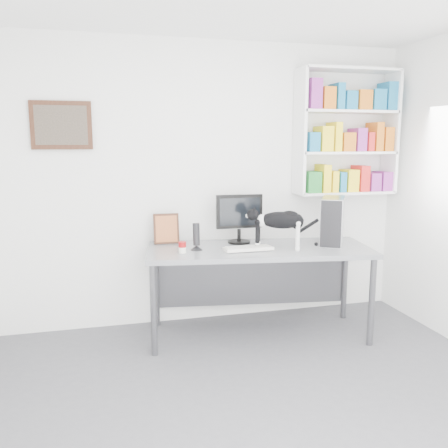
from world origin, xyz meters
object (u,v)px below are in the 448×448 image
at_px(pc_tower, 332,220).
at_px(leaning_print, 166,228).
at_px(desk, 258,292).
at_px(cat, 279,230).
at_px(speaker, 196,236).
at_px(keyboard, 248,248).
at_px(bookshelf, 346,132).
at_px(monitor, 239,218).
at_px(soup_can, 182,247).

bearing_deg(pc_tower, leaning_print, -163.29).
distance_m(desk, cat, 0.62).
distance_m(speaker, cat, 0.73).
bearing_deg(desk, cat, -27.88).
height_order(keyboard, cat, cat).
xyz_separation_m(bookshelf, monitor, (-1.16, -0.17, -0.79)).
bearing_deg(speaker, soup_can, -147.92).
bearing_deg(cat, monitor, 151.97).
bearing_deg(speaker, monitor, 25.95).
relative_size(speaker, cat, 0.44).
xyz_separation_m(desk, keyboard, (-0.13, -0.08, 0.43)).
bearing_deg(cat, bookshelf, 53.62).
height_order(leaning_print, soup_can, leaning_print).
bearing_deg(leaning_print, soup_can, -76.69).
xyz_separation_m(keyboard, speaker, (-0.43, 0.13, 0.11)).
relative_size(soup_can, cat, 0.17).
bearing_deg(speaker, keyboard, -13.43).
relative_size(desk, soup_can, 20.63).
bearing_deg(bookshelf, keyboard, -157.32).
xyz_separation_m(keyboard, pc_tower, (0.84, 0.09, 0.20)).
height_order(desk, keyboard, keyboard).
bearing_deg(keyboard, bookshelf, 21.76).
distance_m(monitor, speaker, 0.49).
xyz_separation_m(monitor, cat, (0.27, -0.34, -0.06)).
bearing_deg(keyboard, leaning_print, 144.15).
bearing_deg(keyboard, cat, -5.95).
bearing_deg(cat, keyboard, -161.33).
relative_size(bookshelf, leaning_print, 4.27).
relative_size(keyboard, soup_can, 4.41).
distance_m(bookshelf, cat, 1.33).
xyz_separation_m(desk, pc_tower, (0.71, 0.00, 0.63)).
relative_size(desk, pc_tower, 4.59).
bearing_deg(pc_tower, soup_can, -147.86).
bearing_deg(leaning_print, monitor, -9.86).
bearing_deg(cat, pc_tower, 34.70).
relative_size(bookshelf, pc_tower, 2.88).
bearing_deg(pc_tower, monitor, -164.85).
height_order(keyboard, soup_can, soup_can).
distance_m(keyboard, speaker, 0.46).
height_order(bookshelf, soup_can, bookshelf).
height_order(speaker, soup_can, speaker).
height_order(monitor, cat, monitor).
bearing_deg(cat, desk, 167.55).
height_order(desk, soup_can, soup_can).
distance_m(pc_tower, leaning_print, 1.54).
bearing_deg(bookshelf, pc_tower, -128.93).
relative_size(desk, leaning_print, 6.80).
xyz_separation_m(keyboard, cat, (0.28, -0.02, 0.16)).
xyz_separation_m(bookshelf, desk, (-1.04, -0.40, -1.44)).
xyz_separation_m(pc_tower, speaker, (-1.28, 0.04, -0.09)).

